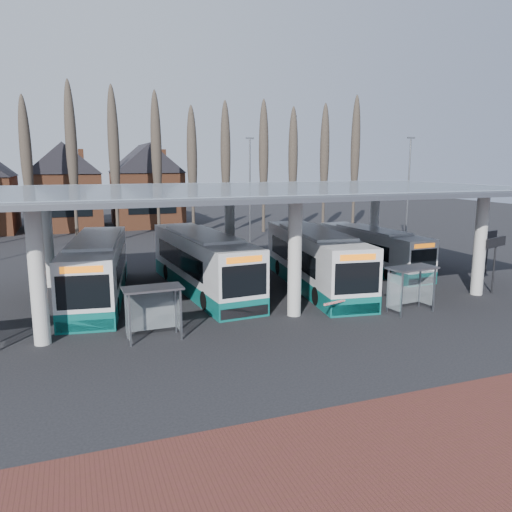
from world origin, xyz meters
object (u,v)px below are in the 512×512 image
object	(u,v)px
bus_1	(202,263)
bus_3	(371,250)
bus_2	(314,260)
shelter_2	(410,279)
bus_0	(97,270)
shelter_1	(153,301)

from	to	relation	value
bus_1	bus_3	xyz separation A→B (m)	(13.23, 1.67, -0.26)
bus_2	shelter_2	size ratio (longest dim) A/B	4.85
shelter_2	bus_3	bearing A→B (deg)	60.89
bus_1	bus_0	bearing A→B (deg)	171.80
bus_3	shelter_2	bearing A→B (deg)	-115.19
bus_2	bus_3	xyz separation A→B (m)	(6.33, 3.19, -0.27)
bus_0	shelter_2	world-z (taller)	bus_0
bus_0	bus_1	size ratio (longest dim) A/B	0.99
shelter_1	bus_1	bearing A→B (deg)	59.55
bus_3	shelter_2	distance (m)	10.71
bus_1	shelter_1	distance (m)	8.80
bus_2	shelter_2	bearing A→B (deg)	-64.05
bus_1	shelter_2	world-z (taller)	bus_1
bus_1	shelter_1	world-z (taller)	bus_1
bus_0	shelter_2	bearing A→B (deg)	-21.09
bus_0	bus_3	xyz separation A→B (m)	(19.38, 1.26, -0.23)
bus_2	bus_3	distance (m)	7.09
bus_3	bus_2	bearing A→B (deg)	-155.87
bus_0	bus_3	distance (m)	19.42
bus_2	bus_3	size ratio (longest dim) A/B	1.20
bus_1	bus_2	world-z (taller)	bus_2
bus_0	shelter_2	distance (m)	17.53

